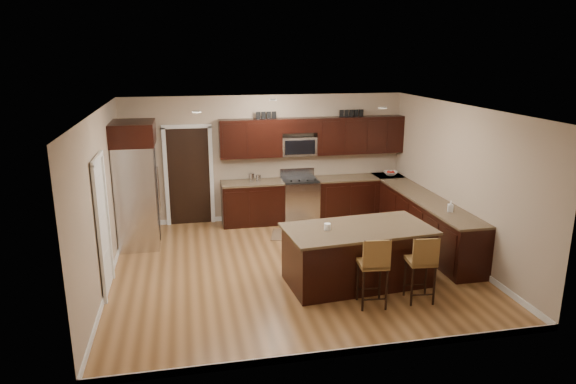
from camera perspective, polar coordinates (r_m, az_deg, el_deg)
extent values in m
plane|color=olive|center=(8.89, 0.49, -8.32)|extent=(6.00, 6.00, 0.00)
plane|color=silver|center=(8.20, 0.54, 9.25)|extent=(6.00, 6.00, 0.00)
plane|color=tan|center=(11.08, -2.45, 3.76)|extent=(6.00, 0.00, 6.00)
plane|color=tan|center=(8.37, -20.00, -0.97)|extent=(0.00, 5.50, 5.50)
plane|color=tan|center=(9.51, 18.48, 1.04)|extent=(0.00, 5.50, 5.50)
cube|color=black|center=(10.96, -3.96, -1.29)|extent=(1.30, 0.60, 0.88)
cube|color=black|center=(11.50, 7.88, -0.61)|extent=(1.94, 0.60, 0.88)
cube|color=black|center=(10.02, 15.22, -3.42)|extent=(0.60, 3.35, 0.88)
cube|color=brown|center=(10.84, -4.00, 1.04)|extent=(1.30, 0.63, 0.04)
cube|color=brown|center=(11.38, 7.96, 1.62)|extent=(1.94, 0.63, 0.04)
cube|color=brown|center=(9.89, 15.41, -0.89)|extent=(0.63, 3.35, 0.04)
cube|color=black|center=(10.78, -4.19, 5.95)|extent=(1.30, 0.33, 0.80)
cube|color=black|center=(11.33, 7.91, 6.30)|extent=(1.94, 0.33, 0.80)
cube|color=black|center=(10.92, 1.20, 7.44)|extent=(0.76, 0.33, 0.30)
cube|color=silver|center=(11.13, 1.30, -0.95)|extent=(0.76, 0.64, 0.90)
cube|color=black|center=(11.01, 1.32, 1.35)|extent=(0.76, 0.60, 0.03)
cube|color=black|center=(10.85, 1.65, -1.38)|extent=(0.65, 0.01, 0.45)
cube|color=silver|center=(11.24, 1.02, 2.22)|extent=(0.76, 0.05, 0.18)
cube|color=silver|center=(11.01, 1.16, 5.13)|extent=(0.76, 0.31, 0.40)
cube|color=black|center=(11.00, -10.94, 1.70)|extent=(0.85, 0.03, 2.06)
cube|color=white|center=(8.18, -19.94, -3.77)|extent=(0.03, 0.80, 2.04)
cube|color=black|center=(8.25, 7.68, -7.09)|extent=(2.26, 1.28, 0.88)
cube|color=brown|center=(8.09, 7.80, -4.07)|extent=(2.37, 1.39, 0.04)
cube|color=black|center=(8.41, 7.59, -9.58)|extent=(2.18, 1.19, 0.09)
cube|color=olive|center=(7.49, 9.40, -7.88)|extent=(0.43, 0.43, 0.06)
cube|color=olive|center=(7.25, 9.84, -6.92)|extent=(0.40, 0.08, 0.43)
cylinder|color=black|center=(7.43, 8.50, -10.89)|extent=(0.03, 0.03, 0.61)
cylinder|color=black|center=(7.54, 10.98, -10.58)|extent=(0.03, 0.03, 0.61)
cylinder|color=black|center=(7.71, 7.64, -9.81)|extent=(0.03, 0.03, 0.61)
cylinder|color=black|center=(7.82, 10.03, -9.54)|extent=(0.03, 0.03, 0.61)
cube|color=olive|center=(7.78, 14.53, -7.43)|extent=(0.42, 0.42, 0.05)
cube|color=olive|center=(7.55, 15.08, -6.52)|extent=(0.39, 0.08, 0.41)
cylinder|color=black|center=(7.70, 13.78, -10.25)|extent=(0.03, 0.03, 0.60)
cylinder|color=black|center=(7.84, 16.00, -9.94)|extent=(0.03, 0.03, 0.60)
cylinder|color=black|center=(7.97, 12.78, -9.28)|extent=(0.03, 0.03, 0.60)
cylinder|color=black|center=(8.11, 14.93, -9.00)|extent=(0.03, 0.03, 0.60)
cube|color=silver|center=(10.00, -16.37, -0.38)|extent=(0.72, 0.97, 1.94)
cube|color=black|center=(9.98, -14.30, -0.27)|extent=(0.01, 0.02, 1.84)
cylinder|color=silver|center=(9.87, -14.20, 0.16)|extent=(0.02, 0.02, 0.86)
cylinder|color=silver|center=(10.03, -14.16, 0.39)|extent=(0.02, 0.02, 0.86)
cube|color=black|center=(9.76, -16.89, 6.28)|extent=(0.78, 1.03, 0.41)
cube|color=brown|center=(10.35, 1.05, -4.80)|extent=(1.17, 0.93, 0.01)
imported|color=silver|center=(11.63, 11.32, 2.05)|extent=(0.42, 0.42, 0.08)
imported|color=#B2B2B2|center=(9.20, 17.62, -1.52)|extent=(0.11, 0.11, 0.19)
cylinder|color=silver|center=(10.81, -4.08, 1.61)|extent=(0.12, 0.12, 0.18)
cylinder|color=silver|center=(10.84, -3.31, 1.54)|extent=(0.11, 0.11, 0.14)
cylinder|color=white|center=(7.92, 4.39, -3.86)|extent=(0.10, 0.10, 0.10)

